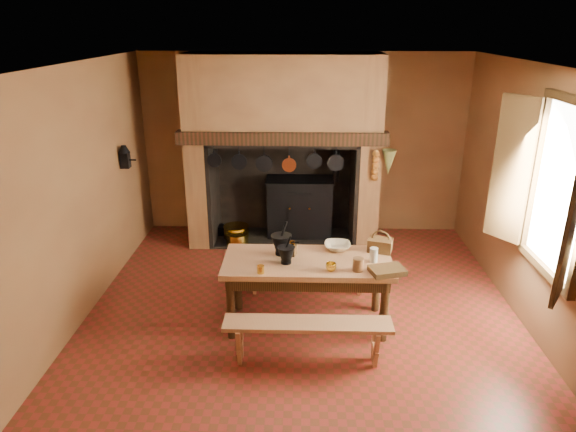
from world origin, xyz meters
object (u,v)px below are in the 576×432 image
at_px(iron_range, 300,206).
at_px(mixing_bowl, 337,246).
at_px(wicker_basket, 380,244).
at_px(coffee_grinder, 291,250).
at_px(bench_front, 308,332).
at_px(work_table, 308,270).

height_order(iron_range, mixing_bowl, iron_range).
bearing_deg(wicker_basket, coffee_grinder, -155.87).
height_order(bench_front, mixing_bowl, mixing_bowl).
distance_m(bench_front, mixing_bowl, 1.17).
distance_m(iron_range, wicker_basket, 2.52).
bearing_deg(work_table, mixing_bowl, 40.94).
height_order(coffee_grinder, mixing_bowl, coffee_grinder).
bearing_deg(bench_front, mixing_bowl, 71.53).
height_order(work_table, coffee_grinder, coffee_grinder).
xyz_separation_m(iron_range, bench_front, (0.10, -3.29, -0.14)).
height_order(work_table, wicker_basket, wicker_basket).
relative_size(bench_front, mixing_bowl, 5.60).
xyz_separation_m(bench_front, coffee_grinder, (-0.18, 0.84, 0.51)).
bearing_deg(coffee_grinder, wicker_basket, 23.46).
relative_size(iron_range, bench_front, 0.97).
xyz_separation_m(bench_front, wicker_basket, (0.81, 0.97, 0.52)).
relative_size(mixing_bowl, wicker_basket, 0.97).
bearing_deg(coffee_grinder, mixing_bowl, 34.00).
bearing_deg(bench_front, work_table, 90.00).
bearing_deg(iron_range, mixing_bowl, -79.23).
distance_m(coffee_grinder, mixing_bowl, 0.55).
height_order(iron_range, coffee_grinder, iron_range).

